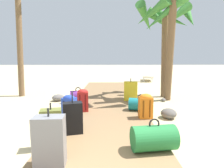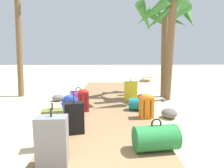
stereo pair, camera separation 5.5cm
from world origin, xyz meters
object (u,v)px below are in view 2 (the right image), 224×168
duffel_bag_purple (78,96)px  suitcase_black (74,118)px  suitcase_grey (52,141)px  backpack_orange (146,105)px  backpack_red (83,100)px  suitcase_yellow (131,91)px  suitcase_olive (53,127)px  duffel_bag_green (156,138)px  lounge_chair (147,76)px  palm_tree_far_right (165,21)px  backpack_blue (70,106)px  duffel_bag_teal (141,104)px

duffel_bag_purple → suitcase_black: bearing=-83.2°
duffel_bag_purple → suitcase_grey: bearing=-86.7°
backpack_orange → duffel_bag_purple: bearing=137.4°
suitcase_black → backpack_red: bearing=90.5°
suitcase_yellow → suitcase_olive: (-1.61, -3.06, -0.02)m
duffel_bag_green → lounge_chair: size_ratio=0.42×
suitcase_black → palm_tree_far_right: palm_tree_far_right is taller
duffel_bag_purple → palm_tree_far_right: bearing=20.6°
duffel_bag_purple → suitcase_olive: suitcase_olive is taller
backpack_blue → suitcase_black: size_ratio=0.72×
lounge_chair → suitcase_olive: bearing=-110.8°
backpack_red → duffel_bag_green: size_ratio=0.82×
duffel_bag_teal → suitcase_grey: suitcase_grey is taller
backpack_red → suitcase_olive: size_ratio=0.85×
duffel_bag_purple → duffel_bag_teal: 2.07m
suitcase_olive → lounge_chair: (3.30, 8.68, -0.03)m
backpack_orange → backpack_blue: backpack_orange is taller
backpack_orange → suitcase_black: 1.72m
duffel_bag_green → duffel_bag_purple: bearing=117.0°
suitcase_black → palm_tree_far_right: 5.07m
suitcase_yellow → suitcase_black: suitcase_black is taller
suitcase_yellow → duffel_bag_purple: (-1.65, -0.12, -0.13)m
backpack_blue → suitcase_olive: size_ratio=0.83×
duffel_bag_teal → lounge_chair: bearing=77.1°
suitcase_yellow → backpack_blue: (-1.57, -1.83, -0.01)m
duffel_bag_teal → suitcase_black: bearing=-135.3°
palm_tree_far_right → lounge_chair: 5.22m
backpack_red → palm_tree_far_right: 4.15m
duffel_bag_purple → duffel_bag_teal: size_ratio=0.81×
suitcase_olive → suitcase_yellow: bearing=62.3°
backpack_blue → duffel_bag_teal: bearing=21.1°
suitcase_yellow → backpack_blue: 2.41m
backpack_red → palm_tree_far_right: palm_tree_far_right is taller
duffel_bag_green → lounge_chair: lounge_chair is taller
suitcase_yellow → duffel_bag_teal: (0.14, -1.17, -0.14)m
backpack_red → palm_tree_far_right: size_ratio=0.16×
duffel_bag_green → lounge_chair: (1.71, 8.93, 0.06)m
duffel_bag_purple → duffel_bag_green: 3.57m
lounge_chair → backpack_red: bearing=-114.2°
duffel_bag_green → backpack_blue: 2.14m
duffel_bag_purple → suitcase_black: size_ratio=0.72×
duffel_bag_teal → lounge_chair: (1.55, 6.79, 0.09)m
duffel_bag_green → suitcase_black: 1.48m
backpack_red → suitcase_grey: 2.51m
suitcase_yellow → lounge_chair: bearing=73.3°
backpack_blue → suitcase_grey: size_ratio=0.73×
suitcase_olive → duffel_bag_teal: bearing=47.2°
palm_tree_far_right → backpack_orange: bearing=-112.9°
duffel_bag_green → backpack_blue: backpack_blue is taller
duffel_bag_green → suitcase_black: (-1.32, 0.67, 0.10)m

